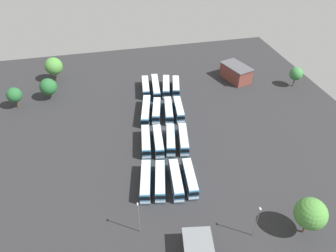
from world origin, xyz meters
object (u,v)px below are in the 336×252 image
at_px(bus_row0_slot1, 156,87).
at_px(bus_row3_slot1, 160,181).
at_px(tree_northwest, 296,74).
at_px(bus_row3_slot3, 190,178).
at_px(bus_row2_slot1, 158,141).
at_px(bus_row1_slot2, 168,110).
at_px(lamp_post_far_corner, 139,217).
at_px(bus_row0_slot0, 146,87).
at_px(tree_south_edge, 311,214).
at_px(bus_row2_slot0, 146,141).
at_px(bus_row1_slot3, 179,109).
at_px(bus_row3_slot0, 146,181).
at_px(bus_row1_slot0, 146,111).
at_px(tree_east_edge, 48,87).
at_px(bus_row0_slot3, 176,87).
at_px(tree_west_edge, 14,95).
at_px(bus_row2_slot3, 183,139).
at_px(bus_row0_slot2, 166,87).
at_px(bus_row3_slot2, 176,180).
at_px(bus_row1_slot1, 157,111).
at_px(depot_building, 236,73).
at_px(bus_row2_slot2, 171,140).
at_px(maintenance_shelter, 199,251).

bearing_deg(bus_row0_slot1, bus_row3_slot1, -9.82).
relative_size(bus_row3_slot1, tree_northwest, 1.58).
bearing_deg(bus_row3_slot3, bus_row2_slot1, -163.07).
xyz_separation_m(bus_row1_slot2, lamp_post_far_corner, (40.75, -15.76, 3.19)).
distance_m(bus_row0_slot0, tree_south_edge, 69.03).
bearing_deg(bus_row3_slot3, bus_row2_slot0, -153.41).
height_order(bus_row1_slot3, bus_row3_slot0, same).
relative_size(bus_row1_slot0, tree_northwest, 1.94).
height_order(tree_south_edge, tree_east_edge, tree_south_edge).
bearing_deg(bus_row0_slot3, bus_row1_slot0, -46.08).
xyz_separation_m(bus_row0_slot0, tree_northwest, (8.34, 54.11, 3.19)).
bearing_deg(bus_row0_slot1, bus_row3_slot3, -0.48).
bearing_deg(tree_west_edge, bus_row2_slot3, 57.90).
bearing_deg(bus_row1_slot2, bus_row0_slot2, 170.13).
relative_size(bus_row2_slot1, bus_row3_slot2, 0.99).
relative_size(bus_row1_slot2, bus_row2_slot1, 1.02).
relative_size(bus_row0_slot2, bus_row2_slot1, 1.03).
bearing_deg(bus_row3_slot3, bus_row3_slot1, -96.49).
xyz_separation_m(bus_row1_slot1, tree_west_edge, (-15.03, -44.51, 3.03)).
bearing_deg(tree_east_edge, bus_row0_slot0, 85.14).
xyz_separation_m(bus_row3_slot2, tree_west_edge, (-45.48, -43.25, 3.02)).
bearing_deg(bus_row2_slot3, depot_building, 137.65).
height_order(bus_row2_slot3, bus_row3_slot0, same).
bearing_deg(depot_building, lamp_post_far_corner, -38.43).
bearing_deg(bus_row1_slot3, tree_west_edge, -107.25).
height_order(bus_row0_slot2, bus_row1_slot2, same).
height_order(bus_row2_slot2, bus_row3_slot2, same).
distance_m(bus_row0_slot2, bus_row3_slot2, 45.15).
bearing_deg(bus_row0_slot0, tree_northwest, 81.24).
bearing_deg(bus_row0_slot2, bus_row3_slot0, -19.06).
relative_size(bus_row1_slot1, bus_row2_slot1, 0.96).
xyz_separation_m(bus_row2_slot2, lamp_post_far_corner, (26.33, -13.02, 3.19)).
bearing_deg(bus_row3_slot3, bus_row0_slot0, -176.10).
distance_m(bus_row0_slot0, bus_row1_slot1, 15.41).
height_order(bus_row0_slot2, tree_east_edge, tree_east_edge).
bearing_deg(bus_row1_slot3, bus_row3_slot3, -9.35).
relative_size(lamp_post_far_corner, tree_northwest, 1.25).
xyz_separation_m(bus_row2_slot0, tree_east_edge, (-32.53, -28.10, 2.91)).
distance_m(bus_row3_slot0, tree_east_edge, 53.81).
relative_size(maintenance_shelter, tree_east_edge, 1.46).
xyz_separation_m(bus_row2_slot0, bus_row2_slot1, (0.65, 3.40, 0.00)).
distance_m(bus_row2_slot1, bus_row3_slot1, 15.05).
bearing_deg(tree_east_edge, tree_northwest, 82.71).
bearing_deg(bus_row3_slot2, bus_row1_slot0, -176.26).
bearing_deg(bus_row3_slot3, lamp_post_far_corner, -52.57).
relative_size(bus_row1_slot3, tree_east_edge, 1.48).
xyz_separation_m(bus_row0_slot0, bus_row1_slot0, (14.60, -2.37, 0.00)).
xyz_separation_m(bus_row3_slot0, lamp_post_far_corner, (12.42, -3.43, 3.19)).
bearing_deg(bus_row1_slot1, bus_row0_slot2, 155.74).
relative_size(bus_row3_slot0, bus_row3_slot1, 1.03).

